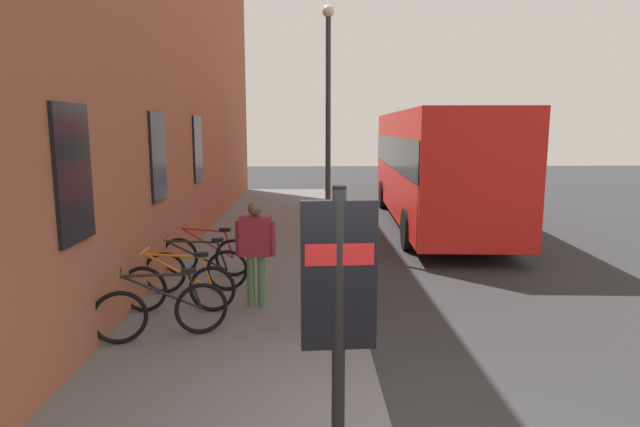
# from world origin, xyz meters

# --- Properties ---
(ground) EXTENTS (60.00, 60.00, 0.00)m
(ground) POSITION_xyz_m (6.00, -1.00, 0.00)
(ground) COLOR #2D2D30
(sidewalk_pavement) EXTENTS (24.00, 3.50, 0.12)m
(sidewalk_pavement) POSITION_xyz_m (8.00, 1.75, 0.06)
(sidewalk_pavement) COLOR slate
(sidewalk_pavement) RESTS_ON ground
(station_facade) EXTENTS (22.00, 0.65, 9.79)m
(station_facade) POSITION_xyz_m (8.99, 3.80, 4.89)
(station_facade) COLOR #9E563D
(station_facade) RESTS_ON ground
(bicycle_under_window) EXTENTS (0.68, 1.70, 0.97)m
(bicycle_under_window) POSITION_xyz_m (2.68, 2.74, 0.51)
(bicycle_under_window) COLOR black
(bicycle_under_window) RESTS_ON sidewalk_pavement
(bicycle_mid_rack) EXTENTS (0.48, 1.77, 0.97)m
(bicycle_mid_rack) POSITION_xyz_m (3.73, 2.77, 0.51)
(bicycle_mid_rack) COLOR black
(bicycle_mid_rack) RESTS_ON sidewalk_pavement
(bicycle_by_door) EXTENTS (0.48, 1.76, 0.97)m
(bicycle_by_door) POSITION_xyz_m (4.72, 2.70, 0.51)
(bicycle_by_door) COLOR black
(bicycle_by_door) RESTS_ON sidewalk_pavement
(bicycle_beside_lamp) EXTENTS (0.48, 1.76, 0.97)m
(bicycle_beside_lamp) POSITION_xyz_m (5.75, 2.71, 0.51)
(bicycle_beside_lamp) COLOR black
(bicycle_beside_lamp) RESTS_ON sidewalk_pavement
(transit_info_sign) EXTENTS (0.12, 0.55, 2.40)m
(transit_info_sign) POSITION_xyz_m (-0.44, 0.57, 1.72)
(transit_info_sign) COLOR black
(transit_info_sign) RESTS_ON sidewalk_pavement
(city_bus) EXTENTS (10.62, 3.09, 3.35)m
(city_bus) POSITION_xyz_m (11.59, -3.00, 1.92)
(city_bus) COLOR red
(city_bus) RESTS_ON ground
(pedestrian_crossing_street) EXTENTS (0.28, 0.63, 1.67)m
(pedestrian_crossing_street) POSITION_xyz_m (3.97, 1.61, 1.14)
(pedestrian_crossing_street) COLOR #4C724C
(pedestrian_crossing_street) RESTS_ON sidewalk_pavement
(pedestrian_by_facade) EXTENTS (0.61, 0.36, 1.65)m
(pedestrian_by_facade) POSITION_xyz_m (3.13, 0.55, 1.13)
(pedestrian_by_facade) COLOR brown
(pedestrian_by_facade) RESTS_ON sidewalk_pavement
(street_lamp) EXTENTS (0.28, 0.28, 5.53)m
(street_lamp) POSITION_xyz_m (8.36, 0.30, 3.37)
(street_lamp) COLOR #333338
(street_lamp) RESTS_ON sidewalk_pavement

